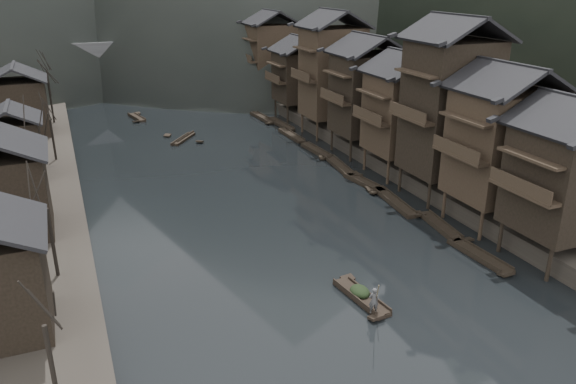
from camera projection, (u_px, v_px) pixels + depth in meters
water at (302, 253)px, 43.30m from camera, size 300.00×300.00×0.00m
right_bank at (402, 102)px, 89.81m from camera, size 40.00×200.00×1.80m
stilt_houses at (375, 80)px, 62.82m from camera, size 9.00×67.60×17.06m
left_houses at (9, 143)px, 51.35m from camera, size 8.10×53.20×8.73m
bare_trees at (48, 111)px, 58.86m from camera, size 3.96×74.38×7.91m
moored_sampans at (335, 162)px, 63.36m from camera, size 2.71×54.46×0.47m
midriver_boats at (165, 114)px, 85.14m from camera, size 11.76×34.51×0.45m
stone_bridge at (146, 60)px, 103.51m from camera, size 40.00×6.00×9.00m
hero_sampan at (361, 297)px, 37.02m from camera, size 1.75×5.62×0.44m
cargo_heap at (360, 287)px, 37.03m from camera, size 1.22×1.60×0.73m
boatman at (374, 297)px, 34.87m from camera, size 0.74×0.57×1.78m
bamboo_pole at (379, 259)px, 33.98m from camera, size 1.55×2.69×3.51m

